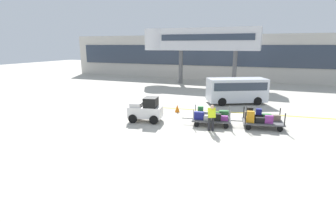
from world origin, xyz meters
TOP-DOWN VIEW (x-y plane):
  - ground_plane at (0.00, 0.00)m, footprint 120.00×120.00m
  - apron_lead_line at (3.81, 7.47)m, footprint 20.29×2.19m
  - terminal_building at (0.00, 25.97)m, footprint 53.16×2.51m
  - jet_bridge at (-5.35, 19.99)m, footprint 14.25×3.00m
  - baggage_tug at (-3.55, 2.81)m, footprint 2.26×1.55m
  - baggage_cart_lead at (0.52, 3.58)m, footprint 3.08×1.79m
  - baggage_cart_middle at (3.33, 4.13)m, footprint 3.08×1.79m
  - baggage_handler at (0.78, 2.37)m, footprint 0.53×0.54m
  - shuttle_van at (1.12, 10.49)m, footprint 5.14×3.89m
  - safety_cone_near at (-2.49, 5.84)m, footprint 0.36×0.36m

SIDE VIEW (x-z plane):
  - ground_plane at x=0.00m, z-range 0.00..0.00m
  - apron_lead_line at x=3.81m, z-range 0.00..0.01m
  - safety_cone_near at x=-2.49m, z-range 0.00..0.55m
  - baggage_cart_lead at x=0.52m, z-range -0.04..1.06m
  - baggage_cart_middle at x=3.33m, z-range -0.04..1.12m
  - baggage_tug at x=-3.55m, z-range -0.04..1.54m
  - baggage_handler at x=0.78m, z-range 0.08..1.65m
  - shuttle_van at x=1.12m, z-range 0.19..2.28m
  - terminal_building at x=0.00m, z-range 0.01..6.20m
  - jet_bridge at x=-5.35m, z-range 2.01..8.78m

